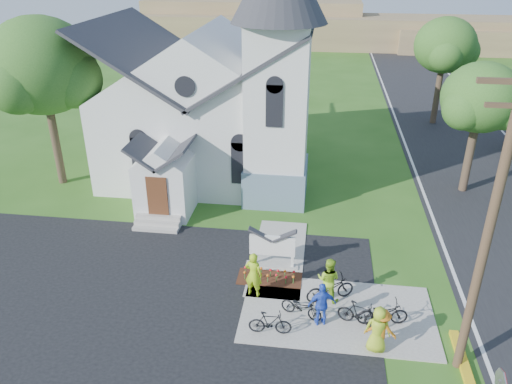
# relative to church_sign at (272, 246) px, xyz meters

# --- Properties ---
(ground) EXTENTS (120.00, 120.00, 0.00)m
(ground) POSITION_rel_church_sign_xyz_m (1.20, -3.20, -1.03)
(ground) COLOR #2F5D1A
(ground) RESTS_ON ground
(parking_lot) EXTENTS (20.00, 16.00, 0.02)m
(parking_lot) POSITION_rel_church_sign_xyz_m (-5.80, -5.20, -1.02)
(parking_lot) COLOR black
(parking_lot) RESTS_ON ground
(road) EXTENTS (8.00, 90.00, 0.02)m
(road) POSITION_rel_church_sign_xyz_m (11.20, 11.80, -1.02)
(road) COLOR black
(road) RESTS_ON ground
(sidewalk) EXTENTS (7.00, 4.00, 0.05)m
(sidewalk) POSITION_rel_church_sign_xyz_m (2.70, -2.70, -1.00)
(sidewalk) COLOR gray
(sidewalk) RESTS_ON ground
(church) EXTENTS (12.35, 12.00, 13.00)m
(church) POSITION_rel_church_sign_xyz_m (-4.28, 9.28, 4.22)
(church) COLOR white
(church) RESTS_ON ground
(church_sign) EXTENTS (2.20, 0.40, 1.70)m
(church_sign) POSITION_rel_church_sign_xyz_m (0.00, 0.00, 0.00)
(church_sign) COLOR gray
(church_sign) RESTS_ON ground
(flower_bed) EXTENTS (2.60, 1.10, 0.07)m
(flower_bed) POSITION_rel_church_sign_xyz_m (0.00, -0.90, -0.99)
(flower_bed) COLOR #391D0F
(flower_bed) RESTS_ON ground
(utility_pole) EXTENTS (3.45, 0.28, 10.00)m
(utility_pole) POSITION_rel_church_sign_xyz_m (6.56, -4.70, 4.38)
(utility_pole) COLOR #433121
(utility_pole) RESTS_ON ground
(tree_lot_corner) EXTENTS (5.60, 5.60, 9.15)m
(tree_lot_corner) POSITION_rel_church_sign_xyz_m (-12.80, 6.80, 5.58)
(tree_lot_corner) COLOR #3B2B20
(tree_lot_corner) RESTS_ON ground
(tree_road_near) EXTENTS (4.00, 4.00, 7.05)m
(tree_road_near) POSITION_rel_church_sign_xyz_m (9.70, 8.80, 4.18)
(tree_road_near) COLOR #3B2B20
(tree_road_near) RESTS_ON ground
(tree_road_mid) EXTENTS (4.40, 4.40, 7.80)m
(tree_road_mid) POSITION_rel_church_sign_xyz_m (10.20, 20.80, 4.75)
(tree_road_mid) COLOR #3B2B20
(tree_road_mid) RESTS_ON ground
(distant_hills) EXTENTS (61.00, 10.00, 5.60)m
(distant_hills) POSITION_rel_church_sign_xyz_m (4.56, 53.13, 1.15)
(distant_hills) COLOR olive
(distant_hills) RESTS_ON ground
(cyclist_0) EXTENTS (0.76, 0.59, 1.87)m
(cyclist_0) POSITION_rel_church_sign_xyz_m (-0.50, -2.02, -0.04)
(cyclist_0) COLOR #9DCB17
(cyclist_0) RESTS_ON sidewalk
(bike_0) EXTENTS (2.02, 1.39, 1.00)m
(bike_0) POSITION_rel_church_sign_xyz_m (2.40, -1.92, -0.47)
(bike_0) COLOR black
(bike_0) RESTS_ON sidewalk
(cyclist_1) EXTENTS (1.03, 0.91, 1.80)m
(cyclist_1) POSITION_rel_church_sign_xyz_m (2.32, -1.92, -0.08)
(cyclist_1) COLOR #98CE26
(cyclist_1) RESTS_ON sidewalk
(bike_1) EXTENTS (1.52, 0.49, 0.90)m
(bike_1) POSITION_rel_church_sign_xyz_m (0.36, -4.08, -0.53)
(bike_1) COLOR black
(bike_1) RESTS_ON sidewalk
(cyclist_2) EXTENTS (1.07, 0.65, 1.71)m
(cyclist_2) POSITION_rel_church_sign_xyz_m (2.10, -3.34, -0.12)
(cyclist_2) COLOR blue
(cyclist_2) RESTS_ON sidewalk
(bike_2) EXTENTS (1.67, 1.05, 0.83)m
(bike_2) POSITION_rel_church_sign_xyz_m (1.39, -3.04, -0.56)
(bike_2) COLOR black
(bike_2) RESTS_ON sidewalk
(cyclist_3) EXTENTS (1.11, 0.72, 1.61)m
(cyclist_3) POSITION_rel_church_sign_xyz_m (4.03, -4.34, -0.17)
(cyclist_3) COLOR #C56D15
(cyclist_3) RESTS_ON sidewalk
(bike_3) EXTENTS (1.65, 0.92, 0.96)m
(bike_3) POSITION_rel_church_sign_xyz_m (3.44, -3.23, -0.50)
(bike_3) COLOR black
(bike_3) RESTS_ON sidewalk
(cyclist_4) EXTENTS (0.89, 0.63, 1.71)m
(cyclist_4) POSITION_rel_church_sign_xyz_m (3.93, -4.39, -0.12)
(cyclist_4) COLOR #A0BD23
(cyclist_4) RESTS_ON sidewalk
(bike_4) EXTENTS (1.89, 0.92, 0.95)m
(bike_4) POSITION_rel_church_sign_xyz_m (4.25, -3.06, -0.50)
(bike_4) COLOR black
(bike_4) RESTS_ON sidewalk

